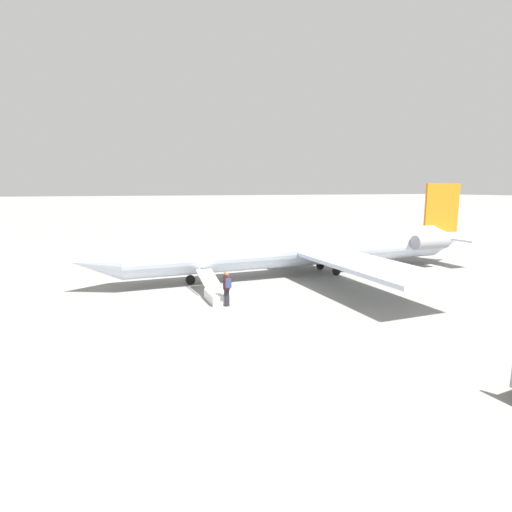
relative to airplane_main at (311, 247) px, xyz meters
The scene contains 4 objects.
ground_plane 2.02m from the airplane_main, ahead, with size 600.00×600.00×0.00m, color gray.
airplane_main is the anchor object (origin of this frame).
boarding_stairs 8.64m from the airplane_main, 26.54° to the left, with size 1.12×4.03×1.58m.
passenger 9.11m from the airplane_main, 34.78° to the left, with size 0.36×0.54×1.74m.
Camera 1 is at (12.05, 23.49, 5.75)m, focal length 28.00 mm.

